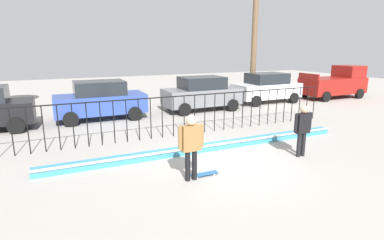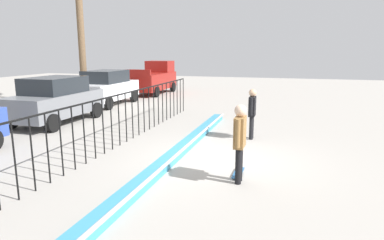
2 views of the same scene
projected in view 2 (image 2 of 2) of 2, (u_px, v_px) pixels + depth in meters
The scene contains 9 objects.
ground_plane at pixel (217, 159), 9.41m from camera, with size 60.00×60.00×0.00m, color #9E9991.
bowl_coping_ledge at pixel (179, 151), 9.70m from camera, with size 11.00×0.40×0.27m.
perimeter_fence at pixel (111, 117), 10.12m from camera, with size 14.04×0.04×1.63m.
skateboarder at pixel (240, 136), 7.52m from camera, with size 0.73×0.27×1.79m.
skateboard at pixel (238, 173), 8.16m from camera, with size 0.80×0.20×0.07m.
camera_operator at pixel (252, 109), 11.37m from camera, with size 0.69×0.26×1.70m.
parked_car_gray at pixel (56, 100), 13.97m from camera, with size 4.30×2.12×1.90m.
parked_car_white at pixel (106, 87), 18.72m from camera, with size 4.30×2.12×1.90m.
pickup_truck at pixel (154, 79), 23.82m from camera, with size 4.70×2.12×2.24m.
Camera 2 is at (-8.83, -1.89, 2.94)m, focal length 31.70 mm.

